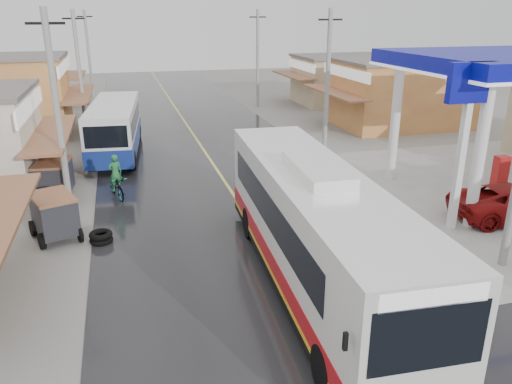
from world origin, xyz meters
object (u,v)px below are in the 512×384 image
Objects in this scene: tricycle_far at (53,178)px; second_bus at (115,128)px; coach_bus at (314,230)px; tyre_stack at (101,237)px; tricycle_near at (54,214)px; cyclist at (116,183)px.

second_bus is at bearing 74.85° from tricycle_far.
tyre_stack is (-6.18, 4.79, -1.64)m from coach_bus.
tricycle_far is 5.64m from tyre_stack.
tricycle_near is (-2.26, -11.10, -0.66)m from second_bus.
tricycle_far is at bearing 75.96° from tricycle_near.
coach_bus is at bearing -37.79° from tyre_stack.
tricycle_near is at bearing 146.86° from coach_bus.
second_bus is 7.41m from cyclist.
tricycle_far is 2.88× the size of tyre_stack.
cyclist reaches higher than tricycle_far.
tricycle_far is at bearing 151.22° from cyclist.
tricycle_far is at bearing 111.20° from tyre_stack.
second_bus is at bearing 73.39° from cyclist.
second_bus is at bearing 111.13° from coach_bus.
tricycle_far is at bearing 132.34° from coach_bus.
coach_bus reaches higher than tricycle_near.
coach_bus is at bearing -56.05° from tricycle_near.
cyclist is 0.85× the size of tricycle_far.
coach_bus is at bearing -43.94° from tricycle_far.
tyre_stack is at bearing -48.77° from tricycle_near.
second_bus is 4.50× the size of cyclist.
tricycle_near is 2.81× the size of tyre_stack.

